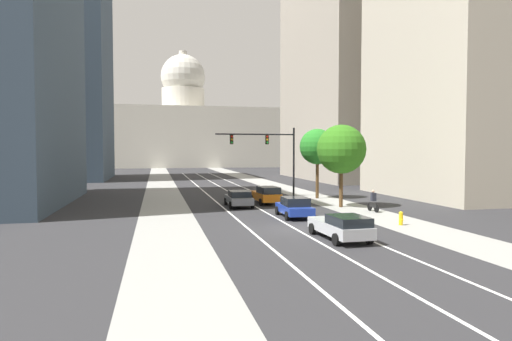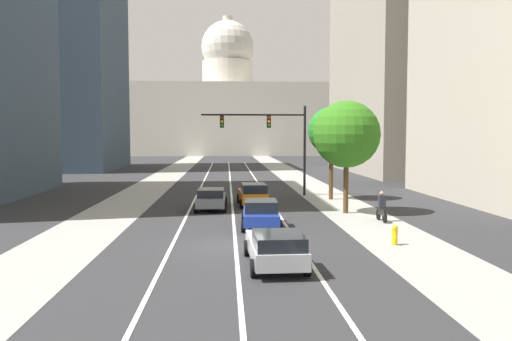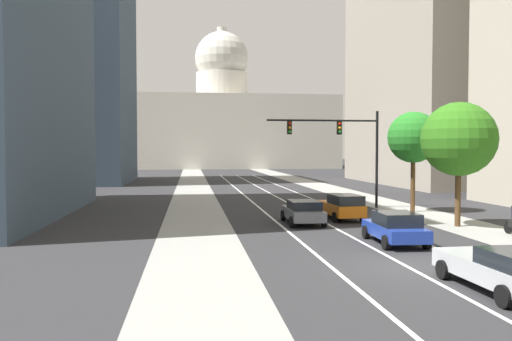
{
  "view_description": "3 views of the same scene",
  "coord_description": "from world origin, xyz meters",
  "views": [
    {
      "loc": [
        -8.3,
        -25.87,
        4.79
      ],
      "look_at": [
        1.61,
        18.21,
        2.8
      ],
      "focal_mm": 31.3,
      "sensor_mm": 36.0,
      "label": 1
    },
    {
      "loc": [
        -0.39,
        -22.57,
        4.86
      ],
      "look_at": [
        2.1,
        21.37,
        1.89
      ],
      "focal_mm": 36.62,
      "sensor_mm": 36.0,
      "label": 2
    },
    {
      "loc": [
        -7.91,
        -17.94,
        4.28
      ],
      "look_at": [
        -2.71,
        22.99,
        2.69
      ],
      "focal_mm": 36.26,
      "sensor_mm": 36.0,
      "label": 3
    }
  ],
  "objects": [
    {
      "name": "office_tower_far_left",
      "position": [
        -24.74,
        53.81,
        19.08
      ],
      "size": [
        17.93,
        19.72,
        38.08
      ],
      "color": "#334251",
      "rests_on": "ground"
    },
    {
      "name": "street_tree_far_right",
      "position": [
        7.53,
        16.43,
        5.19
      ],
      "size": [
        3.57,
        3.57,
        7.0
      ],
      "color": "#51381E",
      "rests_on": "ground"
    },
    {
      "name": "lane_stripe_right",
      "position": [
        2.81,
        25.0,
        0.01
      ],
      "size": [
        0.16,
        90.0,
        0.01
      ],
      "primitive_type": "cube",
      "color": "white",
      "rests_on": "ground"
    },
    {
      "name": "traffic_signal_mast",
      "position": [
        3.34,
        19.16,
        5.08
      ],
      "size": [
        8.42,
        0.39,
        7.22
      ],
      "color": "black",
      "rests_on": "ground"
    },
    {
      "name": "capitol_building",
      "position": [
        0.0,
        112.27,
        10.74
      ],
      "size": [
        54.9,
        25.58,
        35.02
      ],
      "color": "beige",
      "rests_on": "ground"
    },
    {
      "name": "ground_plane",
      "position": [
        0.0,
        40.0,
        0.0
      ],
      "size": [
        400.0,
        400.0,
        0.0
      ],
      "primitive_type": "plane",
      "color": "#2B2B2D"
    },
    {
      "name": "car_orange",
      "position": [
        1.41,
        13.06,
        0.83
      ],
      "size": [
        2.13,
        4.48,
        1.6
      ],
      "rotation": [
        0.0,
        0.0,
        1.62
      ],
      "color": "orange",
      "rests_on": "ground"
    },
    {
      "name": "car_silver",
      "position": [
        1.41,
        -3.66,
        0.74
      ],
      "size": [
        2.2,
        4.78,
        1.4
      ],
      "rotation": [
        0.0,
        0.0,
        1.6
      ],
      "color": "#B2B5BA",
      "rests_on": "ground"
    },
    {
      "name": "lane_stripe_center",
      "position": [
        0.0,
        25.0,
        0.01
      ],
      "size": [
        0.16,
        90.0,
        0.01
      ],
      "primitive_type": "cube",
      "color": "white",
      "rests_on": "ground"
    },
    {
      "name": "sidewalk_right",
      "position": [
        7.59,
        35.0,
        0.01
      ],
      "size": [
        3.96,
        130.0,
        0.01
      ],
      "primitive_type": "cube",
      "color": "gray",
      "rests_on": "ground"
    },
    {
      "name": "car_blue",
      "position": [
        1.4,
        4.64,
        0.77
      ],
      "size": [
        2.15,
        4.29,
        1.47
      ],
      "rotation": [
        0.0,
        0.0,
        1.54
      ],
      "color": "#1E389E",
      "rests_on": "ground"
    },
    {
      "name": "car_gray",
      "position": [
        -1.4,
        11.46,
        0.74
      ],
      "size": [
        2.1,
        4.38,
        1.4
      ],
      "rotation": [
        0.0,
        0.0,
        1.56
      ],
      "color": "slate",
      "rests_on": "ground"
    },
    {
      "name": "sidewalk_left",
      "position": [
        -7.59,
        35.0,
        0.01
      ],
      "size": [
        3.96,
        130.0,
        0.01
      ],
      "primitive_type": "cube",
      "color": "gray",
      "rests_on": "ground"
    },
    {
      "name": "street_tree_mid_right",
      "position": [
        7.04,
        9.41,
        4.92
      ],
      "size": [
        4.16,
        4.16,
        7.01
      ],
      "color": "#51381E",
      "rests_on": "ground"
    },
    {
      "name": "lane_stripe_left",
      "position": [
        -2.81,
        25.0,
        0.01
      ],
      "size": [
        0.16,
        90.0,
        0.01
      ],
      "primitive_type": "cube",
      "color": "white",
      "rests_on": "ground"
    }
  ]
}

